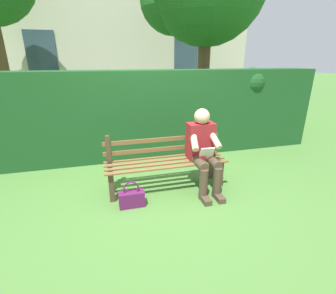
{
  "coord_description": "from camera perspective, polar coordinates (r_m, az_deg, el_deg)",
  "views": [
    {
      "loc": [
        0.78,
        3.06,
        1.8
      ],
      "look_at": [
        0.0,
        0.1,
        0.68
      ],
      "focal_mm": 25.76,
      "sensor_mm": 36.0,
      "label": 1
    }
  ],
  "objects": [
    {
      "name": "park_bench",
      "position": [
        3.49,
        -0.65,
        -3.41
      ],
      "size": [
        1.73,
        0.45,
        0.82
      ],
      "color": "#4C3828",
      "rests_on": "ground"
    },
    {
      "name": "person_seated",
      "position": [
        3.44,
        8.33,
        -0.36
      ],
      "size": [
        0.44,
        0.73,
        1.16
      ],
      "color": "maroon",
      "rests_on": "ground"
    },
    {
      "name": "building_facade",
      "position": [
        10.85,
        -12.95,
        29.62
      ],
      "size": [
        9.75,
        3.32,
        7.4
      ],
      "color": "beige",
      "rests_on": "ground"
    },
    {
      "name": "hedge_backdrop",
      "position": [
        4.7,
        -2.86,
        8.12
      ],
      "size": [
        6.57,
        0.67,
        1.65
      ],
      "color": "#19471E",
      "rests_on": "ground"
    },
    {
      "name": "handbag",
      "position": [
        3.2,
        -8.59,
        -11.92
      ],
      "size": [
        0.33,
        0.13,
        0.36
      ],
      "color": "#59194C",
      "rests_on": "ground"
    },
    {
      "name": "ground",
      "position": [
        3.63,
        -0.41,
        -9.69
      ],
      "size": [
        60.0,
        60.0,
        0.0
      ],
      "primitive_type": "plane",
      "color": "#477533"
    }
  ]
}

